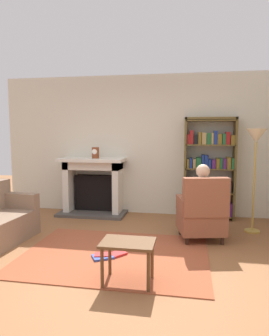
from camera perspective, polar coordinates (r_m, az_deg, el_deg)
name	(u,v)px	position (r m, az deg, el deg)	size (l,w,h in m)	color
ground	(109,265)	(3.93, -4.75, -17.39)	(14.00, 14.00, 0.00)	#905C36
back_wall	(142,145)	(6.10, 1.32, 4.24)	(5.60, 0.10, 2.70)	beige
area_rug	(115,255)	(4.20, -3.65, -15.70)	(2.40, 1.80, 0.01)	#9C4B2D
fireplace	(94,184)	(6.14, -7.57, -2.98)	(1.30, 0.64, 1.11)	#4C4742
mantel_clock	(95,153)	(5.95, -7.23, 2.81)	(0.14, 0.14, 0.21)	brown
bookshelf	(210,170)	(5.86, 13.69, -0.39)	(0.92, 0.32, 1.87)	brown
armchair_reading	(202,213)	(4.68, 12.38, -8.07)	(0.76, 0.75, 0.97)	#331E14
seated_reader	(200,198)	(4.75, 12.08, -5.42)	(0.44, 0.58, 1.14)	silver
side_table	(128,248)	(3.34, -1.23, -14.59)	(0.56, 0.39, 0.46)	brown
scattered_books	(107,255)	(4.13, -5.14, -15.79)	(0.45, 0.40, 0.04)	#334CA5
floor_lamp	(256,145)	(5.20, 21.50, 3.98)	(0.32, 0.32, 1.66)	#B7933F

